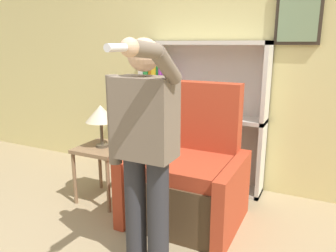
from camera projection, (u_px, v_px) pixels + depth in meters
name	position (u px, v px, depth m)	size (l,w,h in m)	color
wall_back	(212.00, 58.00, 3.51)	(8.00, 0.11, 2.80)	#DBCC84
bookcase	(188.00, 117.00, 3.62)	(1.38, 0.28, 1.58)	silver
armchair	(188.00, 178.00, 2.93)	(0.96, 0.84, 1.21)	#4C3823
person_standing	(144.00, 146.00, 2.13)	(0.54, 0.78, 1.59)	#2D2D33
side_table	(103.00, 156.00, 3.25)	(0.46, 0.46, 0.56)	#846647
table_lamp	(101.00, 114.00, 3.15)	(0.29, 0.29, 0.42)	#4C4233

